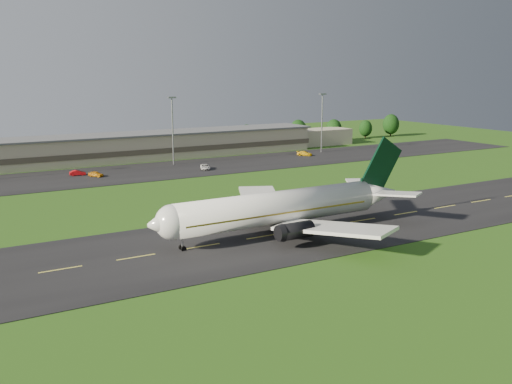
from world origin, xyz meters
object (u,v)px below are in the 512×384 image
light_mast_centre (172,122)px  service_vehicle_b (78,173)px  terminal (159,145)px  service_vehicle_a (96,174)px  airliner (281,208)px  service_vehicle_c (205,167)px  service_vehicle_d (305,153)px  light_mast_east (322,116)px

light_mast_centre → service_vehicle_b: size_ratio=4.75×
service_vehicle_b → terminal: bearing=-46.7°
light_mast_centre → service_vehicle_a: bearing=-160.5°
airliner → service_vehicle_c: 69.15m
service_vehicle_d → service_vehicle_a: bearing=142.8°
light_mast_east → service_vehicle_d: 16.20m
service_vehicle_b → service_vehicle_d: (74.46, 0.43, 0.04)m
airliner → service_vehicle_a: 72.24m
service_vehicle_a → light_mast_east: bearing=-29.8°
airliner → service_vehicle_c: airliner is taller
terminal → light_mast_centre: bearing=-95.0°
terminal → service_vehicle_b: terminal is taller
service_vehicle_a → service_vehicle_c: size_ratio=0.81×
airliner → service_vehicle_a: size_ratio=12.00×
service_vehicle_b → light_mast_centre: bearing=-71.6°
light_mast_centre → service_vehicle_c: bearing=-71.0°
light_mast_centre → terminal: bearing=85.0°
airliner → service_vehicle_d: bearing=52.3°
terminal → service_vehicle_b: size_ratio=33.83×
light_mast_centre → light_mast_east: 55.00m
terminal → light_mast_centre: 18.45m
terminal → service_vehicle_a: size_ratio=33.95×
airliner → service_vehicle_d: 94.84m
terminal → service_vehicle_a: 37.25m
light_mast_centre → service_vehicle_b: 32.22m
service_vehicle_b → service_vehicle_c: service_vehicle_c is taller
light_mast_centre → light_mast_east: same height
light_mast_centre → service_vehicle_b: bearing=-170.7°
light_mast_east → service_vehicle_b: 85.52m
service_vehicle_a → service_vehicle_d: size_ratio=0.83×
service_vehicle_a → service_vehicle_b: service_vehicle_a is taller
light_mast_centre → service_vehicle_c: light_mast_centre is taller
airliner → service_vehicle_d: airliner is taller
airliner → service_vehicle_d: size_ratio=9.98×
terminal → service_vehicle_c: (3.06, -29.18, -3.16)m
terminal → service_vehicle_d: (43.51, -20.57, -3.15)m
terminal → service_vehicle_a: (-27.14, -25.31, -3.16)m
airliner → service_vehicle_b: airliner is taller
light_mast_centre → service_vehicle_a: size_ratio=4.77×
service_vehicle_c → service_vehicle_d: 41.36m
service_vehicle_d → service_vehicle_c: bearing=151.0°
terminal → light_mast_centre: size_ratio=7.13×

